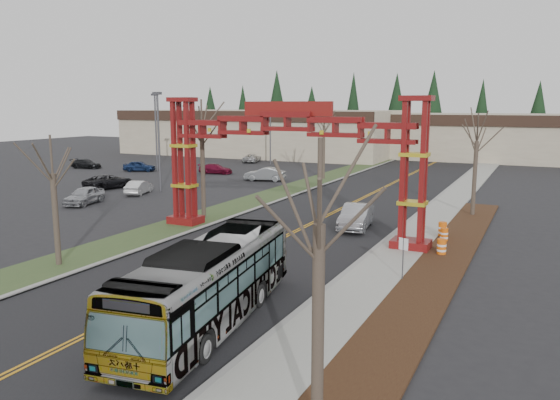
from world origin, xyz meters
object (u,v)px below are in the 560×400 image
Objects in this scene: transit_bus at (209,284)px; bare_tree_right_near at (319,226)px; parked_car_near_a at (84,196)px; bare_tree_median_near at (53,174)px; bare_tree_median_far at (324,126)px; parked_car_near_c at (109,181)px; barrel_mid at (444,235)px; retail_building_east at (514,137)px; retail_building_west at (264,132)px; parked_car_near_b at (139,187)px; bare_tree_right_far at (477,142)px; silver_sedan at (356,217)px; parked_car_far_b at (252,158)px; light_pole_far at (270,129)px; barrel_north at (442,230)px; street_sign at (403,250)px; parked_car_far_a at (265,174)px; light_pole_mid at (156,127)px; light_pole_near at (159,135)px; barrel_south at (441,248)px; gateway_arch at (287,143)px; parked_car_mid_a at (216,169)px; parked_car_far_c at (86,164)px; parked_car_mid_b at (139,166)px; bare_tree_median_mid at (202,131)px.

bare_tree_right_near is (6.53, -5.02, 3.91)m from transit_bus.
transit_bus reaches higher than parked_car_near_a.
bare_tree_right_near is at bearing -46.04° from transit_bus.
bare_tree_median_near is 0.85× the size of bare_tree_median_far.
parked_car_near_c reaches higher than barrel_mid.
retail_building_east reaches higher than barrel_mid.
retail_building_west reaches higher than parked_car_near_a.
parked_car_near_b is 0.52× the size of bare_tree_right_near.
silver_sedan is at bearing -129.58° from bare_tree_right_far.
parked_car_far_b is (-27.98, 54.04, -1.00)m from transit_bus.
silver_sedan is at bearing 113.03° from parked_car_far_b.
retail_building_east is 7.54× the size of silver_sedan.
light_pole_far is 8.64× the size of barrel_north.
bare_tree_median_far reaches higher than street_sign.
parked_car_far_a is 0.46× the size of light_pole_mid.
silver_sedan is at bearing 179.01° from barrel_north.
silver_sedan is at bearing -17.75° from light_pole_near.
bare_tree_right_far is 8.61× the size of barrel_mid.
parked_car_far_a is at bearing -7.95° from light_pole_mid.
bare_tree_median_near reaches higher than barrel_south.
retail_building_west is 4.68× the size of light_pole_mid.
retail_building_west is 50.87× the size of barrel_mid.
light_pole_mid is (-11.35, 13.76, 0.12)m from light_pole_near.
parked_car_far_a is 29.27m from barrel_north.
street_sign is (22.36, -28.52, 0.78)m from parked_car_far_a.
gateway_arch reaches higher than street_sign.
light_pole_mid reaches higher than parked_car_near_c.
parked_car_mid_a is (3.17, 15.03, -0.11)m from parked_car_near_c.
parked_car_far_c is (-27.35, 0.41, -0.13)m from parked_car_far_a.
parked_car_far_b is at bearing -78.70° from parked_car_near_c.
parked_car_far_b is at bearing -48.92° from parked_car_mid_b.
parked_car_far_a is at bearing -62.17° from retail_building_west.
parked_car_mid_b is 50.37m from street_sign.
light_pole_near reaches higher than barrel_mid.
bare_tree_right_near is 0.98× the size of bare_tree_right_far.
parked_car_far_a is at bearing -64.96° from light_pole_far.
street_sign is (8.94, -5.97, -4.45)m from gateway_arch.
street_sign reaches higher than parked_car_far_a.
parked_car_mid_b is at bearing 154.67° from barrel_north.
parked_car_near_b is (-29.89, -52.92, -2.86)m from retail_building_east.
parked_car_near_a is at bearing -117.54° from bare_tree_median_far.
parked_car_near_b is 0.45× the size of bare_tree_median_mid.
retail_building_east is 59.38m from barrel_mid.
street_sign is (27.95, -17.13, -4.03)m from light_pole_near.
bare_tree_right_far is at bearing 52.43° from bare_tree_median_near.
street_sign is (-1.06, 13.45, -3.99)m from bare_tree_right_near.
parked_car_mid_a is 13.77m from light_pole_far.
barrel_north is at bearing 41.65° from bare_tree_median_near.
silver_sedan is 25.86m from bare_tree_median_far.
parked_car_far_b is (-24.51, 39.63, -5.37)m from gateway_arch.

